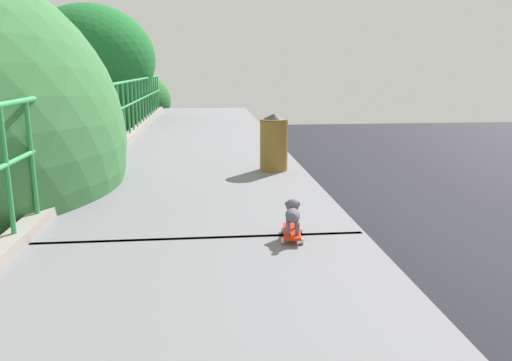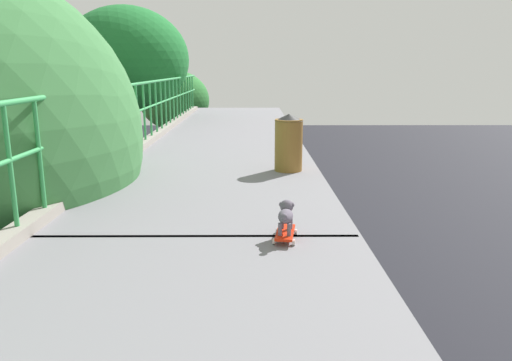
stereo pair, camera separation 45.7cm
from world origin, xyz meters
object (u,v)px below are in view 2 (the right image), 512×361
car_black_fifth (41,262)px  toy_skateboard (285,233)px  litter_bin (289,142)px  small_dog (286,214)px  city_bus (59,170)px

car_black_fifth → toy_skateboard: (7.83, -11.94, 5.27)m
car_black_fifth → litter_bin: litter_bin is taller
car_black_fifth → small_dog: 15.28m
toy_skateboard → litter_bin: size_ratio=0.52×
small_dog → litter_bin: litter_bin is taller
car_black_fifth → litter_bin: 13.29m
car_black_fifth → city_bus: bearing=107.8°
city_bus → litter_bin: (11.56, -19.84, 4.58)m
toy_skateboard → small_dog: bearing=65.9°
car_black_fifth → litter_bin: bearing=-47.9°
city_bus → car_black_fifth: bearing=-72.2°
toy_skateboard → small_dog: (0.00, 0.01, 0.18)m
car_black_fifth → city_bus: (-3.50, 10.91, 1.07)m
city_bus → small_dog: small_dog is taller
car_black_fifth → city_bus: city_bus is taller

